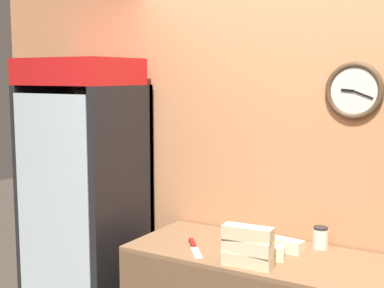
% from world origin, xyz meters
% --- Properties ---
extents(wall_back, '(5.20, 0.09, 2.70)m').
position_xyz_m(wall_back, '(0.00, 1.27, 1.35)').
color(wall_back, tan).
rests_on(wall_back, ground_plane).
extents(beverage_cooler, '(0.74, 0.64, 2.05)m').
position_xyz_m(beverage_cooler, '(-1.52, 0.95, 1.11)').
color(beverage_cooler, black).
rests_on(beverage_cooler, ground_plane).
extents(sandwich_stack_bottom, '(0.28, 0.11, 0.07)m').
position_xyz_m(sandwich_stack_bottom, '(-0.14, 0.64, 0.96)').
color(sandwich_stack_bottom, beige).
rests_on(sandwich_stack_bottom, prep_counter).
extents(sandwich_stack_middle, '(0.27, 0.09, 0.07)m').
position_xyz_m(sandwich_stack_middle, '(-0.14, 0.64, 1.03)').
color(sandwich_stack_middle, beige).
rests_on(sandwich_stack_middle, sandwich_stack_bottom).
extents(sandwich_stack_top, '(0.28, 0.11, 0.07)m').
position_xyz_m(sandwich_stack_top, '(-0.14, 0.64, 1.10)').
color(sandwich_stack_top, beige).
rests_on(sandwich_stack_top, sandwich_stack_middle).
extents(sandwich_flat_left, '(0.27, 0.16, 0.08)m').
position_xyz_m(sandwich_flat_left, '(-0.13, 0.79, 0.96)').
color(sandwich_flat_left, beige).
rests_on(sandwich_flat_left, prep_counter).
extents(sandwich_flat_right, '(0.30, 0.12, 0.07)m').
position_xyz_m(sandwich_flat_right, '(-0.10, 0.99, 0.96)').
color(sandwich_flat_right, beige).
rests_on(sandwich_flat_right, prep_counter).
extents(chefs_knife, '(0.23, 0.27, 0.02)m').
position_xyz_m(chefs_knife, '(-0.56, 0.77, 0.93)').
color(chefs_knife, silver).
rests_on(chefs_knife, prep_counter).
extents(condiment_jar, '(0.09, 0.09, 0.13)m').
position_xyz_m(condiment_jar, '(0.10, 1.14, 0.98)').
color(condiment_jar, silver).
rests_on(condiment_jar, prep_counter).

